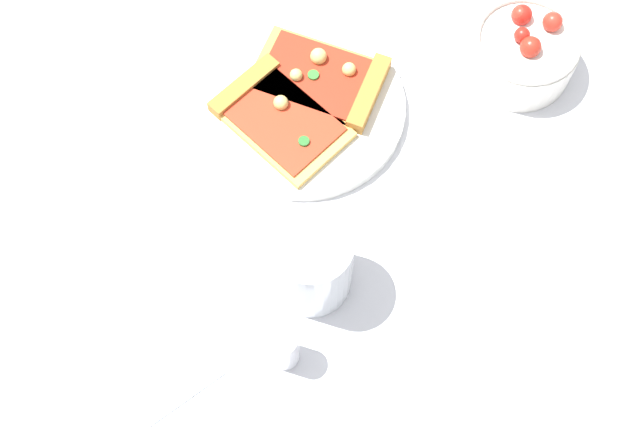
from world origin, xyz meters
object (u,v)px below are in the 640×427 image
Objects in this scene: salad_bowl at (522,52)px; pizza_slice_near at (327,80)px; pepper_shaker at (283,347)px; plate at (307,105)px; paper_napkin at (149,350)px; soda_glass at (312,263)px; pizza_slice_far at (276,114)px.

pizza_slice_near is at bearing -120.47° from salad_bowl.
plate is at bearing 137.81° from pepper_shaker.
paper_napkin is at bearing -88.09° from salad_bowl.
pizza_slice_near reaches higher than plate.
salad_bowl reaches higher than paper_napkin.
pepper_shaker is (0.22, -0.20, 0.03)m from plate.
plate is 1.89× the size of salad_bowl.
plate is at bearing 143.68° from soda_glass.
paper_napkin is (0.13, -0.30, -0.01)m from plate.
pepper_shaker is (0.22, -0.23, 0.02)m from pizza_slice_near.
paper_napkin is (-0.04, -0.18, -0.05)m from soda_glass.
pepper_shaker is at bearing 49.63° from paper_napkin.
pizza_slice_near is 2.26× the size of pepper_shaker.
pizza_slice_far is at bearing -113.10° from salad_bowl.
plate is 0.26m from salad_bowl.
plate is 0.04m from pizza_slice_near.
pizza_slice_near is at bearing 100.40° from plate.
plate is 0.30m from pepper_shaker.
paper_napkin is at bearing -68.32° from pizza_slice_near.
salad_bowl is 1.15× the size of soda_glass.
plate is 1.33× the size of pizza_slice_near.
pizza_slice_far is (-0.01, -0.04, 0.01)m from plate.
salad_bowl is (0.12, 0.27, 0.01)m from pizza_slice_far.
pizza_slice_near is at bearing 111.68° from paper_napkin.
pizza_slice_near is at bearing 138.00° from soda_glass.
salad_bowl reaches higher than pizza_slice_near.
paper_napkin is at bearing -67.15° from plate.
pizza_slice_far is 0.27m from pepper_shaker.
soda_glass is (0.06, -0.36, 0.02)m from salad_bowl.
plate is 0.22m from soda_glass.
plate is at bearing 81.73° from pizza_slice_far.
pizza_slice_near is 0.23m from salad_bowl.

